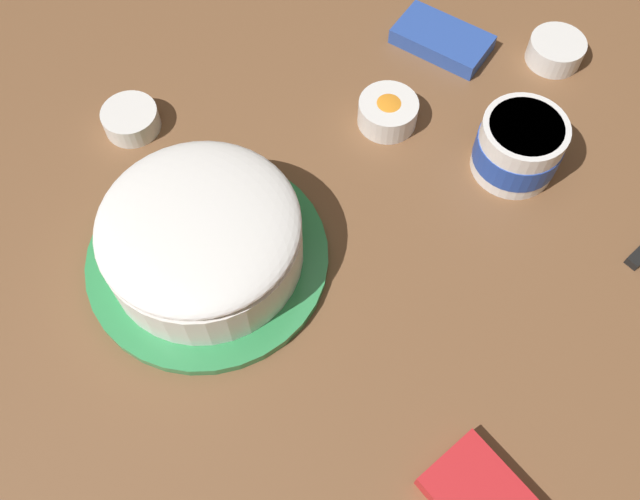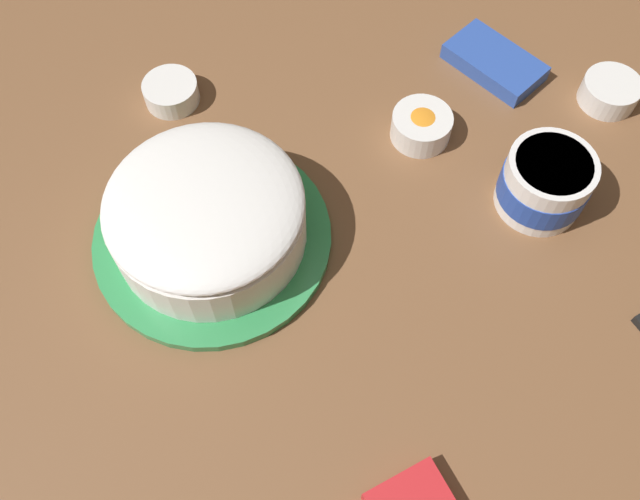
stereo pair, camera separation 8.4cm
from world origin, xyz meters
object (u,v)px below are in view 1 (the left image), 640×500
Objects in this scene: sprinkle_bowl_rainbow at (131,119)px; sprinkle_bowl_orange at (388,111)px; candy_box_lower at (442,39)px; frosted_cake at (203,241)px; frosting_tub at (519,146)px; sprinkle_bowl_blue at (556,50)px.

sprinkle_bowl_rainbow is 0.36m from sprinkle_bowl_orange.
sprinkle_bowl_rainbow is 0.48m from candy_box_lower.
frosted_cake reaches higher than frosting_tub.
candy_box_lower is at bearing 108.77° from frosted_cake.
sprinkle_bowl_orange is at bearing -94.96° from sprinkle_bowl_blue.
frosted_cake is at bearing -0.12° from sprinkle_bowl_rainbow.
frosting_tub is at bearing 52.61° from sprinkle_bowl_rainbow.
sprinkle_bowl_blue is (-0.13, 0.18, -0.02)m from frosting_tub.
sprinkle_bowl_orange is 1.01× the size of sprinkle_bowl_blue.
frosting_tub is at bearing 34.97° from sprinkle_bowl_orange.
sprinkle_bowl_rainbow is 0.95× the size of sprinkle_bowl_blue.
frosting_tub reaches higher than sprinkle_bowl_orange.
frosted_cake is at bearing -85.04° from sprinkle_bowl_blue.
sprinkle_bowl_rainbow is at bearing -126.96° from candy_box_lower.
sprinkle_bowl_orange reaches higher than sprinkle_bowl_rainbow.
frosting_tub is at bearing -54.24° from sprinkle_bowl_blue.
sprinkle_bowl_orange reaches higher than sprinkle_bowl_blue.
frosting_tub is (0.07, 0.42, -0.01)m from frosted_cake.
frosted_cake is 3.69× the size of sprinkle_bowl_blue.
sprinkle_bowl_orange is 0.59× the size of candy_box_lower.
sprinkle_bowl_rainbow reaches higher than candy_box_lower.
frosting_tub reaches higher than sprinkle_bowl_rainbow.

